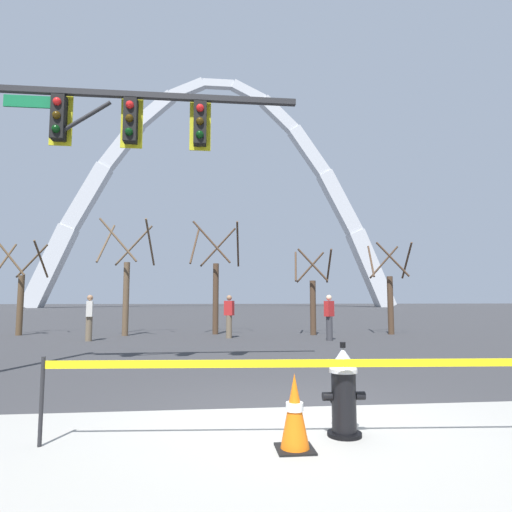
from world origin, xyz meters
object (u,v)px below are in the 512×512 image
(monument_arch, at_px, (217,201))
(pedestrian_walking_right, at_px, (329,317))
(pedestrian_standing_center, at_px, (89,317))
(fire_hydrant, at_px, (343,392))
(pedestrian_walking_left, at_px, (229,316))
(traffic_signal_gantry, at_px, (75,157))
(traffic_cone_by_hydrant, at_px, (295,413))

(monument_arch, bearing_deg, pedestrian_walking_right, -86.87)
(pedestrian_standing_center, bearing_deg, fire_hydrant, -63.11)
(monument_arch, xyz_separation_m, pedestrian_walking_right, (3.19, -58.40, -17.35))
(pedestrian_walking_left, bearing_deg, traffic_signal_gantry, -114.07)
(fire_hydrant, distance_m, traffic_cone_by_hydrant, 0.72)
(traffic_cone_by_hydrant, height_order, pedestrian_walking_left, pedestrian_walking_left)
(pedestrian_walking_left, xyz_separation_m, pedestrian_walking_right, (3.46, -1.33, 0.00))
(pedestrian_standing_center, bearing_deg, traffic_signal_gantry, -78.10)
(pedestrian_standing_center, height_order, pedestrian_walking_right, same)
(fire_hydrant, height_order, monument_arch, monument_arch)
(pedestrian_walking_left, relative_size, pedestrian_standing_center, 1.00)
(fire_hydrant, bearing_deg, pedestrian_walking_right, 75.23)
(traffic_cone_by_hydrant, xyz_separation_m, traffic_signal_gantry, (-3.53, 4.43, 3.91))
(traffic_signal_gantry, bearing_deg, pedestrian_standing_center, 101.90)
(pedestrian_walking_right, bearing_deg, pedestrian_walking_left, 158.92)
(pedestrian_walking_right, bearing_deg, traffic_cone_by_hydrant, -107.27)
(traffic_signal_gantry, xyz_separation_m, pedestrian_walking_right, (6.86, 6.28, -3.45))
(fire_hydrant, relative_size, pedestrian_walking_right, 0.62)
(monument_arch, xyz_separation_m, pedestrian_standing_center, (-5.14, -57.69, -17.35))
(fire_hydrant, xyz_separation_m, traffic_cone_by_hydrant, (-0.60, -0.37, -0.11))
(traffic_cone_by_hydrant, bearing_deg, pedestrian_walking_right, 72.73)
(traffic_cone_by_hydrant, bearing_deg, pedestrian_walking_left, 90.59)
(pedestrian_standing_center, bearing_deg, monument_arch, 84.91)
(fire_hydrant, xyz_separation_m, pedestrian_walking_left, (-0.73, 11.67, 0.35))
(traffic_cone_by_hydrant, relative_size, monument_arch, 0.01)
(pedestrian_walking_left, bearing_deg, monument_arch, 89.74)
(monument_arch, height_order, pedestrian_standing_center, monument_arch)
(traffic_cone_by_hydrant, distance_m, monument_arch, 71.37)
(pedestrian_walking_left, distance_m, pedestrian_standing_center, 4.91)
(traffic_signal_gantry, bearing_deg, pedestrian_walking_left, 65.93)
(monument_arch, bearing_deg, fire_hydrant, -89.61)
(pedestrian_walking_left, bearing_deg, pedestrian_standing_center, -172.68)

